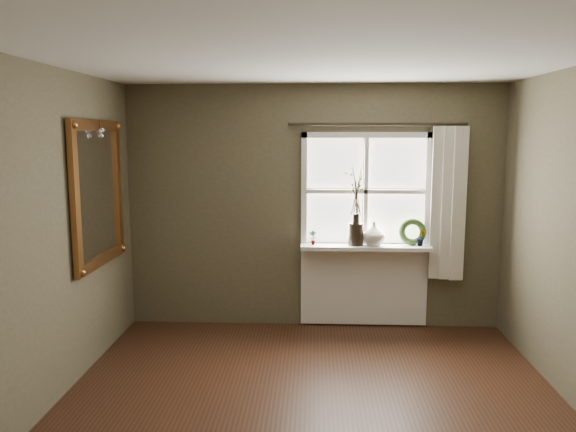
% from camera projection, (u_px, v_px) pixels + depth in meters
% --- Properties ---
extents(floor, '(4.50, 4.50, 0.00)m').
position_uv_depth(floor, '(312.00, 431.00, 3.97)').
color(floor, '#361D10').
rests_on(floor, ground).
extents(ceiling, '(4.50, 4.50, 0.00)m').
position_uv_depth(ceiling, '(314.00, 53.00, 3.59)').
color(ceiling, silver).
rests_on(ceiling, ground).
extents(wall_back, '(4.00, 0.10, 2.60)m').
position_uv_depth(wall_back, '(313.00, 207.00, 6.05)').
color(wall_back, brown).
rests_on(wall_back, ground).
extents(wall_left, '(0.10, 4.50, 2.60)m').
position_uv_depth(wall_left, '(16.00, 248.00, 3.87)').
color(wall_left, brown).
rests_on(wall_left, ground).
extents(wall_front, '(4.00, 0.10, 2.60)m').
position_uv_depth(wall_front, '(311.00, 429.00, 1.51)').
color(wall_front, brown).
rests_on(wall_front, ground).
extents(window_frame, '(1.36, 0.06, 1.24)m').
position_uv_depth(window_frame, '(366.00, 191.00, 5.93)').
color(window_frame, white).
rests_on(window_frame, wall_back).
extents(window_sill, '(1.36, 0.26, 0.04)m').
position_uv_depth(window_sill, '(365.00, 247.00, 5.91)').
color(window_sill, white).
rests_on(window_sill, wall_back).
extents(window_apron, '(1.36, 0.04, 0.88)m').
position_uv_depth(window_apron, '(364.00, 285.00, 6.08)').
color(window_apron, white).
rests_on(window_apron, ground).
extents(dark_jug, '(0.19, 0.19, 0.24)m').
position_uv_depth(dark_jug, '(356.00, 234.00, 5.89)').
color(dark_jug, black).
rests_on(dark_jug, window_sill).
extents(cream_vase, '(0.31, 0.31, 0.25)m').
position_uv_depth(cream_vase, '(374.00, 234.00, 5.88)').
color(cream_vase, beige).
rests_on(cream_vase, window_sill).
extents(wreath, '(0.29, 0.15, 0.29)m').
position_uv_depth(wreath, '(412.00, 235.00, 5.91)').
color(wreath, '#293E1B').
rests_on(wreath, window_sill).
extents(potted_plant_left, '(0.09, 0.06, 0.15)m').
position_uv_depth(potted_plant_left, '(313.00, 238.00, 5.92)').
color(potted_plant_left, '#293E1B').
rests_on(potted_plant_left, window_sill).
extents(potted_plant_right, '(0.11, 0.10, 0.18)m').
position_uv_depth(potted_plant_right, '(421.00, 237.00, 5.87)').
color(potted_plant_right, '#293E1B').
rests_on(potted_plant_right, window_sill).
extents(curtain, '(0.36, 0.12, 1.59)m').
position_uv_depth(curtain, '(448.00, 204.00, 5.81)').
color(curtain, beige).
rests_on(curtain, wall_back).
extents(curtain_rod, '(1.84, 0.03, 0.03)m').
position_uv_depth(curtain_rod, '(377.00, 124.00, 5.77)').
color(curtain_rod, black).
rests_on(curtain_rod, wall_back).
extents(gilt_mirror, '(0.10, 1.11, 1.32)m').
position_uv_depth(gilt_mirror, '(98.00, 193.00, 5.11)').
color(gilt_mirror, white).
rests_on(gilt_mirror, wall_left).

